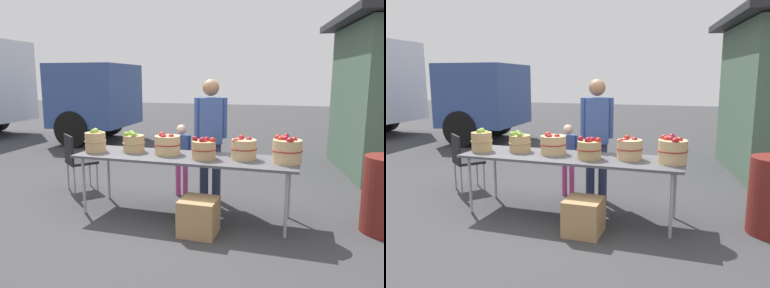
% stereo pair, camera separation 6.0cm
% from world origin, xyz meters
% --- Properties ---
extents(ground_plane, '(40.00, 40.00, 0.00)m').
position_xyz_m(ground_plane, '(0.00, 0.00, 0.00)').
color(ground_plane, '#38383A').
extents(market_table, '(2.70, 0.76, 0.75)m').
position_xyz_m(market_table, '(0.00, 0.00, 0.71)').
color(market_table, '#4C4C51').
rests_on(market_table, ground).
extents(apple_basket_green_0, '(0.28, 0.28, 0.30)m').
position_xyz_m(apple_basket_green_0, '(-1.19, -0.06, 0.88)').
color(apple_basket_green_0, tan).
rests_on(apple_basket_green_0, market_table).
extents(apple_basket_green_1, '(0.29, 0.29, 0.27)m').
position_xyz_m(apple_basket_green_1, '(-0.72, 0.08, 0.87)').
color(apple_basket_green_1, tan).
rests_on(apple_basket_green_1, market_table).
extents(apple_basket_red_0, '(0.34, 0.34, 0.28)m').
position_xyz_m(apple_basket_red_0, '(-0.25, 0.06, 0.87)').
color(apple_basket_red_0, tan).
rests_on(apple_basket_red_0, market_table).
extents(apple_basket_red_1, '(0.30, 0.30, 0.26)m').
position_xyz_m(apple_basket_red_1, '(0.26, -0.07, 0.87)').
color(apple_basket_red_1, tan).
rests_on(apple_basket_red_1, market_table).
extents(apple_basket_red_2, '(0.31, 0.31, 0.28)m').
position_xyz_m(apple_basket_red_2, '(0.71, 0.06, 0.87)').
color(apple_basket_red_2, tan).
rests_on(apple_basket_red_2, market_table).
extents(apple_basket_red_3, '(0.34, 0.34, 0.31)m').
position_xyz_m(apple_basket_red_3, '(1.20, 0.01, 0.89)').
color(apple_basket_red_3, tan).
rests_on(apple_basket_red_3, market_table).
extents(vendor_adult, '(0.43, 0.30, 1.67)m').
position_xyz_m(vendor_adult, '(0.16, 0.63, 0.98)').
color(vendor_adult, '#262D4C').
rests_on(vendor_adult, ground).
extents(child_customer, '(0.26, 0.19, 1.04)m').
position_xyz_m(child_customer, '(-0.30, 0.75, 0.61)').
color(child_customer, '#CC3F8C').
rests_on(child_customer, ground).
extents(folding_chair, '(0.56, 0.56, 0.86)m').
position_xyz_m(folding_chair, '(-1.87, 0.48, 0.51)').
color(folding_chair, black).
rests_on(folding_chair, ground).
extents(produce_crate, '(0.40, 0.40, 0.40)m').
position_xyz_m(produce_crate, '(0.32, -0.48, 0.20)').
color(produce_crate, '#A87F51').
rests_on(produce_crate, ground).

